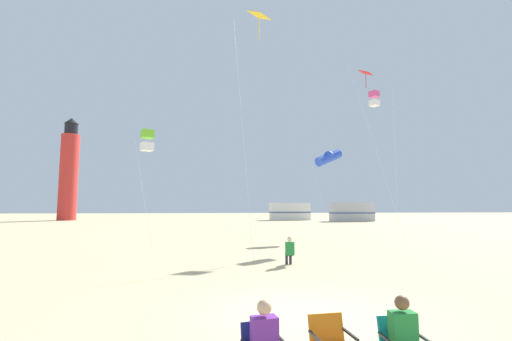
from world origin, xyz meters
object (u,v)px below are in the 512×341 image
Objects in this scene: kite_tube_blue at (329,157)px; lighthouse_distant at (69,172)px; kite_flyer_standing at (290,250)px; kite_diamond_scarlet at (366,80)px; kite_diamond_gold at (258,26)px; spectator_teal_chair at (406,338)px; kite_box_rainbow at (374,99)px; rv_van_silver at (352,212)px; kite_box_lime at (147,141)px; camp_chair_orange at (330,340)px; rv_van_white at (290,211)px.

lighthouse_distant is (-33.17, 33.28, 1.80)m from kite_tube_blue.
kite_flyer_standing is 0.09× the size of kite_diamond_scarlet.
kite_tube_blue is at bearing 56.55° from kite_diamond_gold.
kite_box_rainbow reaches higher than spectator_teal_chair.
kite_diamond_scarlet is at bearing -112.33° from rv_van_silver.
kite_diamond_scarlet reaches higher than kite_box_lime.
lighthouse_distant is at bearing 110.00° from camp_chair_orange.
kite_diamond_scarlet is at bearing -141.15° from kite_box_rainbow.
kite_diamond_gold is (-0.94, 11.21, 10.44)m from spectator_teal_chair.
kite_diamond_scarlet is at bearing 67.42° from spectator_teal_chair.
kite_diamond_gold reaches higher than kite_box_rainbow.
spectator_teal_chair is 0.18× the size of rv_van_white.
spectator_teal_chair is 52.42m from rv_van_white.
kite_diamond_gold is 0.70× the size of lighthouse_distant.
kite_diamond_gold is at bearing -120.93° from rv_van_silver.
kite_box_rainbow is (0.86, 0.69, -1.20)m from kite_diamond_scarlet.
lighthouse_distant is at bearing 135.72° from kite_diamond_scarlet.
kite_diamond_scarlet is (7.76, 9.94, 11.01)m from kite_flyer_standing.
kite_flyer_standing is 0.18× the size of rv_van_silver.
spectator_teal_chair is at bearing 89.96° from kite_flyer_standing.
kite_box_lime reaches higher than spectator_teal_chair.
spectator_teal_chair is 16.67m from kite_box_lime.
kite_flyer_standing is 53.24m from lighthouse_distant.
camp_chair_orange is 0.05× the size of lighthouse_distant.
spectator_teal_chair is 22.17m from kite_tube_blue.
kite_box_rainbow is 1.67× the size of rv_van_white.
lighthouse_distant reaches higher than camp_chair_orange.
rv_van_white is (14.92, 37.43, -4.51)m from kite_box_lime.
rv_van_white is at bearing 68.27° from kite_box_lime.
lighthouse_distant is (-21.10, 39.75, 1.93)m from kite_box_lime.
kite_tube_blue is (12.08, 6.48, 0.13)m from kite_box_lime.
camp_chair_orange is 9.08m from kite_flyer_standing.
kite_diamond_gold reaches higher than kite_tube_blue.
kite_diamond_gold is 40.84m from rv_van_silver.
kite_flyer_standing is 0.17× the size of kite_tube_blue.
spectator_teal_chair is 9.34m from kite_flyer_standing.
kite_diamond_scarlet is at bearing -95.21° from rv_van_white.
kite_diamond_gold is 12.00m from kite_diamond_scarlet.
kite_diamond_gold is 1.75× the size of kite_tube_blue.
spectator_teal_chair is 0.09× the size of kite_diamond_scarlet.
kite_tube_blue reaches higher than camp_chair_orange.
spectator_teal_chair is 0.18× the size of kite_box_lime.
kite_tube_blue reaches higher than spectator_teal_chair.
kite_box_rainbow reaches higher than kite_flyer_standing.
kite_tube_blue is at bearing -113.59° from kite_flyer_standing.
spectator_teal_chair is 0.10× the size of kite_diamond_gold.
kite_diamond_scarlet is 16.44m from kite_box_lime.
kite_tube_blue is (-2.52, 1.53, -5.59)m from kite_diamond_scarlet.
kite_tube_blue is at bearing -99.90° from rv_van_white.
kite_tube_blue is (6.34, 9.60, -5.02)m from kite_diamond_gold.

